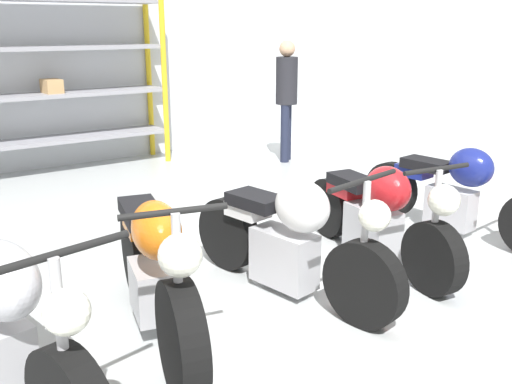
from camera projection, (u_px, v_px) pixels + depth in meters
name	position (u px, v px, depth m)	size (l,w,h in m)	color
ground_plane	(285.00, 290.00, 4.46)	(30.00, 30.00, 0.00)	#B2B7B7
back_wall	(66.00, 39.00, 8.04)	(30.00, 0.08, 3.60)	silver
shelving_rack	(17.00, 73.00, 7.44)	(3.93, 0.63, 2.72)	gold
motorcycle_orange	(156.00, 269.00, 3.67)	(0.74, 2.03, 1.08)	black
motorcycle_white	(291.00, 239.00, 4.27)	(0.72, 1.98, 1.04)	black
motorcycle_red	(379.00, 216.00, 4.87)	(0.61, 1.98, 0.99)	black
motorcycle_blue	(458.00, 191.00, 5.51)	(0.63, 2.11, 1.01)	black
person_browsing	(287.00, 91.00, 8.41)	(0.45, 0.45, 1.78)	#1E2338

